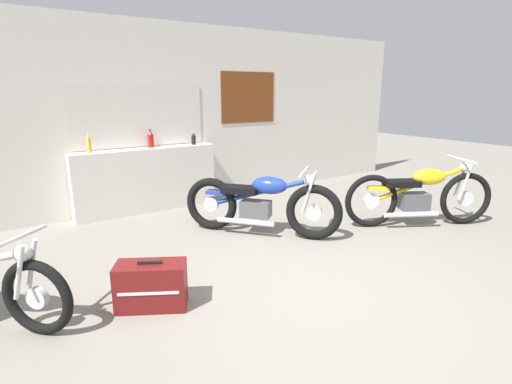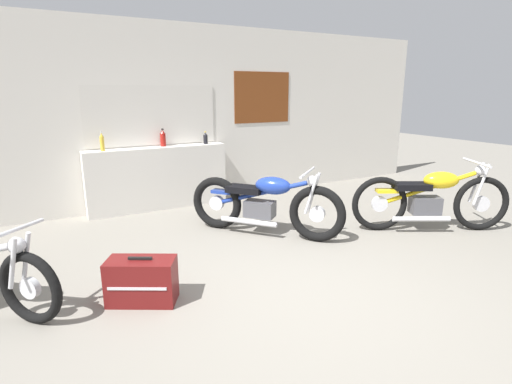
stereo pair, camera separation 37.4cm
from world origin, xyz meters
name	(u,v)px [view 1 (the left image)]	position (x,y,z in m)	size (l,w,h in m)	color
ground_plane	(317,293)	(0.00, 0.00, 0.00)	(24.00, 24.00, 0.00)	gray
wall_back	(164,117)	(0.00, 3.56, 1.40)	(10.00, 0.07, 2.80)	silver
sill_counter	(147,180)	(-0.39, 3.38, 0.48)	(2.14, 0.28, 0.96)	silver
bottle_leftmost	(89,144)	(-1.17, 3.35, 1.09)	(0.06, 0.06, 0.28)	gold
bottle_left_center	(151,139)	(-0.27, 3.42, 1.08)	(0.08, 0.08, 0.27)	maroon
bottle_center	(194,139)	(0.40, 3.37, 1.05)	(0.07, 0.07, 0.20)	black
motorcycle_blue	(261,203)	(0.46, 1.57, 0.41)	(1.39, 1.64, 0.87)	black
motorcycle_yellow	(420,194)	(2.43, 0.66, 0.44)	(1.84, 1.07, 0.92)	black
hard_case_darkred	(151,285)	(-1.32, 0.61, 0.20)	(0.64, 0.53, 0.42)	maroon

